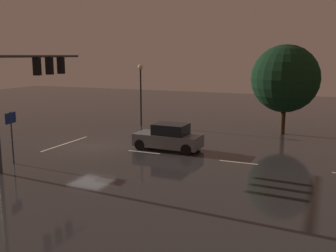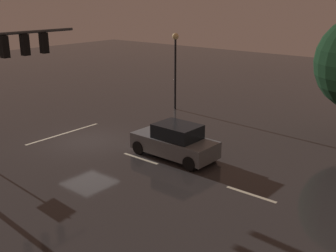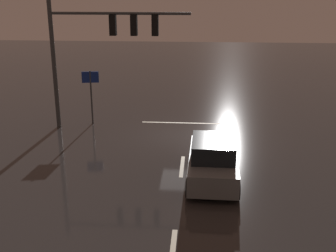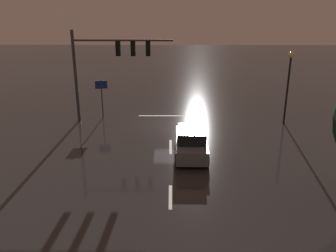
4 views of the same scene
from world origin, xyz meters
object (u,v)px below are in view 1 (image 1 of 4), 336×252
at_px(tree_left_near, 285,79).
at_px(street_lamp_left_kerb, 141,83).
at_px(car_approaching, 169,138).
at_px(route_sign, 11,127).
at_px(traffic_signal_assembly, 30,79).

bearing_deg(tree_left_near, street_lamp_left_kerb, -85.14).
relative_size(car_approaching, street_lamp_left_kerb, 0.84).
distance_m(car_approaching, street_lamp_left_kerb, 9.47).
height_order(car_approaching, route_sign, route_sign).
xyz_separation_m(traffic_signal_assembly, street_lamp_left_kerb, (-12.62, 0.42, -1.06)).
xyz_separation_m(street_lamp_left_kerb, route_sign, (13.51, -1.15, -1.53)).
bearing_deg(traffic_signal_assembly, car_approaching, 132.64).
height_order(route_sign, tree_left_near, tree_left_near).
relative_size(traffic_signal_assembly, street_lamp_left_kerb, 1.36).
relative_size(traffic_signal_assembly, car_approaching, 1.62).
relative_size(route_sign, tree_left_near, 0.43).
bearing_deg(route_sign, car_approaching, 133.61).
height_order(traffic_signal_assembly, tree_left_near, tree_left_near).
distance_m(route_sign, tree_left_near, 19.50).
bearing_deg(car_approaching, tree_left_near, 142.86).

